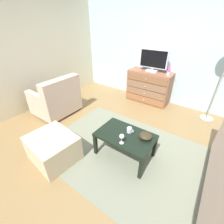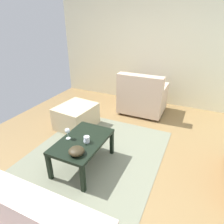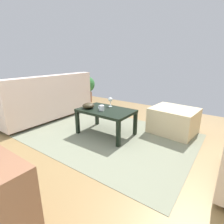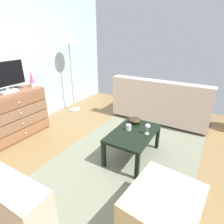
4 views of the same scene
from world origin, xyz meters
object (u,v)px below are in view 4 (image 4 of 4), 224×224
(wine_glass, at_px, (148,126))
(ottoman, at_px, (162,211))
(tv, at_px, (5,76))
(couch_large, at_px, (161,104))
(mug, at_px, (129,127))
(coffee_table, at_px, (133,135))
(lava_lamp, at_px, (32,79))
(standing_lamp, at_px, (69,46))
(bowl_decorative, at_px, (135,120))
(dresser, at_px, (14,115))

(wine_glass, distance_m, ottoman, 1.11)
(tv, bearing_deg, couch_large, -45.17)
(mug, bearing_deg, wine_glass, -84.01)
(coffee_table, height_order, ottoman, coffee_table)
(lava_lamp, xyz_separation_m, ottoman, (-0.82, -2.71, -0.75))
(tv, distance_m, coffee_table, 2.25)
(tv, distance_m, ottoman, 2.94)
(standing_lamp, bearing_deg, mug, -116.41)
(couch_large, bearing_deg, bowl_decorative, 177.54)
(tv, xyz_separation_m, ottoman, (-0.39, -2.78, -0.88))
(tv, height_order, mug, tv)
(bowl_decorative, height_order, couch_large, couch_large)
(dresser, bearing_deg, bowl_decorative, -67.93)
(bowl_decorative, relative_size, standing_lamp, 0.11)
(couch_large, bearing_deg, coffee_table, -178.14)
(mug, bearing_deg, tv, 104.36)
(lava_lamp, distance_m, wine_glass, 2.24)
(tv, distance_m, wine_glass, 2.39)
(tv, height_order, coffee_table, tv)
(couch_large, height_order, ottoman, couch_large)
(wine_glass, distance_m, bowl_decorative, 0.38)
(dresser, bearing_deg, standing_lamp, -1.88)
(wine_glass, bearing_deg, couch_large, 9.25)
(dresser, xyz_separation_m, wine_glass, (0.56, -2.24, 0.13))
(couch_large, bearing_deg, lava_lamp, 128.95)
(lava_lamp, relative_size, ottoman, 0.47)
(wine_glass, distance_m, standing_lamp, 2.55)
(mug, bearing_deg, couch_large, -1.30)
(bowl_decorative, bearing_deg, mug, -175.79)
(tv, bearing_deg, lava_lamp, -8.90)
(lava_lamp, relative_size, mug, 2.89)
(mug, bearing_deg, standing_lamp, 63.59)
(mug, distance_m, standing_lamp, 2.36)
(mug, xyz_separation_m, ottoman, (-0.90, -0.79, -0.26))
(coffee_table, height_order, wine_glass, wine_glass)
(lava_lamp, bearing_deg, ottoman, -106.83)
(couch_large, bearing_deg, mug, 178.70)
(coffee_table, distance_m, mug, 0.13)
(dresser, height_order, wine_glass, dresser)
(ottoman, bearing_deg, couch_large, 17.48)
(tv, bearing_deg, mug, -75.64)
(coffee_table, xyz_separation_m, mug, (0.02, 0.08, 0.10))
(lava_lamp, xyz_separation_m, mug, (0.08, -1.92, -0.50))
(couch_large, xyz_separation_m, standing_lamp, (-0.55, 1.95, 1.12))
(bowl_decorative, bearing_deg, tv, 111.36)
(tv, relative_size, mug, 6.08)
(tv, bearing_deg, standing_lamp, -2.84)
(dresser, relative_size, lava_lamp, 3.32)
(coffee_table, height_order, standing_lamp, standing_lamp)
(lava_lamp, distance_m, mug, 1.98)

